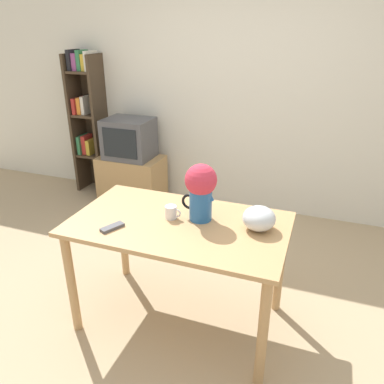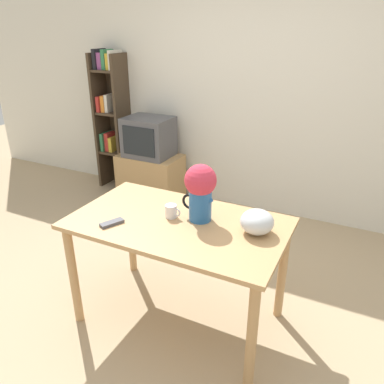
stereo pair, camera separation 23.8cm
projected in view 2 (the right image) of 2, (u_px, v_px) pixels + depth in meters
name	position (u px, v px, depth m)	size (l,w,h in m)	color
ground_plane	(167.00, 307.00, 2.83)	(12.00, 12.00, 0.00)	tan
wall_back	(257.00, 93.00, 3.89)	(8.00, 0.05, 2.60)	silver
table	(178.00, 236.00, 2.45)	(1.39, 0.80, 0.79)	tan
flower_vase	(200.00, 188.00, 2.34)	(0.23, 0.20, 0.38)	#235B9E
coffee_mug	(171.00, 211.00, 2.44)	(0.11, 0.08, 0.09)	white
white_bowl	(257.00, 222.00, 2.25)	(0.20, 0.20, 0.15)	silver
remote_control	(112.00, 223.00, 2.37)	(0.11, 0.16, 0.02)	#4C4C51
tv_stand	(151.00, 177.00, 4.49)	(0.73, 0.45, 0.55)	tan
tv_set	(149.00, 137.00, 4.28)	(0.52, 0.43, 0.45)	#4C4C51
bookshelf	(112.00, 114.00, 4.63)	(0.37, 0.30, 1.70)	#423323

